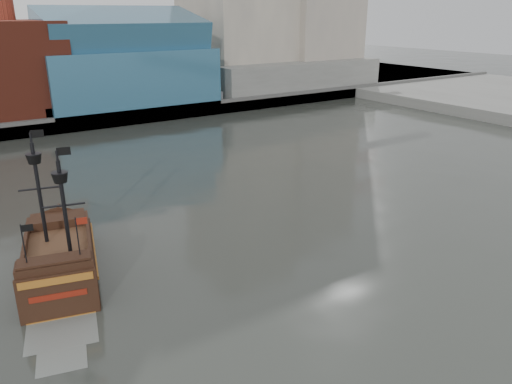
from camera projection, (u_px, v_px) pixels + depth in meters
ground at (364, 306)px, 32.98m from camera, size 400.00×400.00×0.00m
promenade_far at (46, 99)px, 104.48m from camera, size 220.00×60.00×2.00m
seawall at (87, 122)px, 81.34m from camera, size 220.00×1.00×2.60m
crane_a at (358, 8)px, 131.63m from camera, size 22.50×4.00×32.25m
crane_b at (356, 21)px, 145.66m from camera, size 19.10×4.00×26.25m
pirate_ship at (60, 263)px, 36.41m from camera, size 7.99×15.85×11.38m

